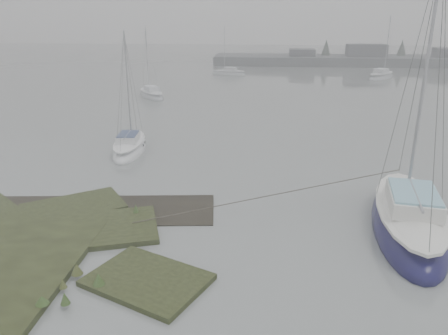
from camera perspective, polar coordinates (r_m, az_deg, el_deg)
The scene contains 7 objects.
ground at distance 42.66m, azimuth -0.24°, elevation 8.88°, with size 160.00×160.00×0.00m, color slate.
far_shoreline at distance 77.47m, azimuth 22.87°, elevation 12.82°, with size 60.00×8.00×4.15m.
sailboat_main at distance 18.19m, azimuth 22.91°, elevation -6.49°, with size 3.85×8.25×11.19m.
sailboat_white at distance 26.84m, azimuth -12.20°, elevation 2.56°, with size 2.26×5.46×7.50m.
sailboat_far_a at distance 44.40m, azimuth -9.46°, elevation 9.33°, with size 4.19×5.18×7.19m.
sailboat_far_b at distance 60.25m, azimuth 19.83°, elevation 11.11°, with size 5.07×5.79×8.23m.
sailboat_far_c at distance 60.21m, azimuth 0.64°, elevation 12.18°, with size 5.00×2.61×6.73m.
Camera 1 is at (3.86, -11.75, 7.83)m, focal length 35.00 mm.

